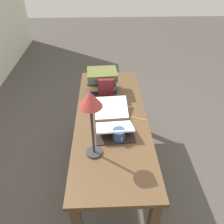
{
  "coord_description": "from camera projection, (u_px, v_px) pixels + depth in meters",
  "views": [
    {
      "loc": [
        -1.42,
        0.05,
        1.92
      ],
      "look_at": [
        -0.04,
        -0.0,
        0.84
      ],
      "focal_mm": 35.0,
      "sensor_mm": 36.0,
      "label": 1
    }
  ],
  "objects": [
    {
      "name": "ground_plane",
      "position": [
        112.0,
        172.0,
        2.3
      ],
      "size": [
        12.0,
        12.0,
        0.0
      ],
      "primitive_type": "plane",
      "color": "#47423D"
    },
    {
      "name": "reading_desk",
      "position": [
        111.0,
        126.0,
        1.9
      ],
      "size": [
        1.58,
        0.6,
        0.76
      ],
      "color": "brown",
      "rests_on": "ground_plane"
    },
    {
      "name": "open_book",
      "position": [
        113.0,
        119.0,
        1.77
      ],
      "size": [
        0.53,
        0.32,
        0.1
      ],
      "rotation": [
        0.0,
        0.0,
        0.06
      ],
      "color": "black",
      "rests_on": "reading_desk"
    },
    {
      "name": "book_standing_upright",
      "position": [
        106.0,
        89.0,
        1.98
      ],
      "size": [
        0.04,
        0.14,
        0.2
      ],
      "rotation": [
        0.0,
        0.0,
        0.04
      ],
      "color": "maroon",
      "rests_on": "reading_desk"
    },
    {
      "name": "coffee_mug",
      "position": [
        119.0,
        135.0,
        1.6
      ],
      "size": [
        0.12,
        0.09,
        0.09
      ],
      "rotation": [
        0.0,
        0.0,
        3.4
      ],
      "color": "#335184",
      "rests_on": "reading_desk"
    },
    {
      "name": "reading_lamp",
      "position": [
        91.0,
        107.0,
        1.27
      ],
      "size": [
        0.14,
        0.14,
        0.5
      ],
      "color": "#2D2D33",
      "rests_on": "reading_desk"
    },
    {
      "name": "book_stack_tall",
      "position": [
        102.0,
        80.0,
        2.09
      ],
      "size": [
        0.24,
        0.29,
        0.21
      ],
      "color": "#1E284C",
      "rests_on": "reading_desk"
    },
    {
      "name": "pencil",
      "position": [
        139.0,
        119.0,
        1.8
      ],
      "size": [
        0.06,
        0.13,
        0.01
      ],
      "rotation": [
        0.0,
        0.0,
        -0.4
      ],
      "color": "gold",
      "rests_on": "reading_desk"
    }
  ]
}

